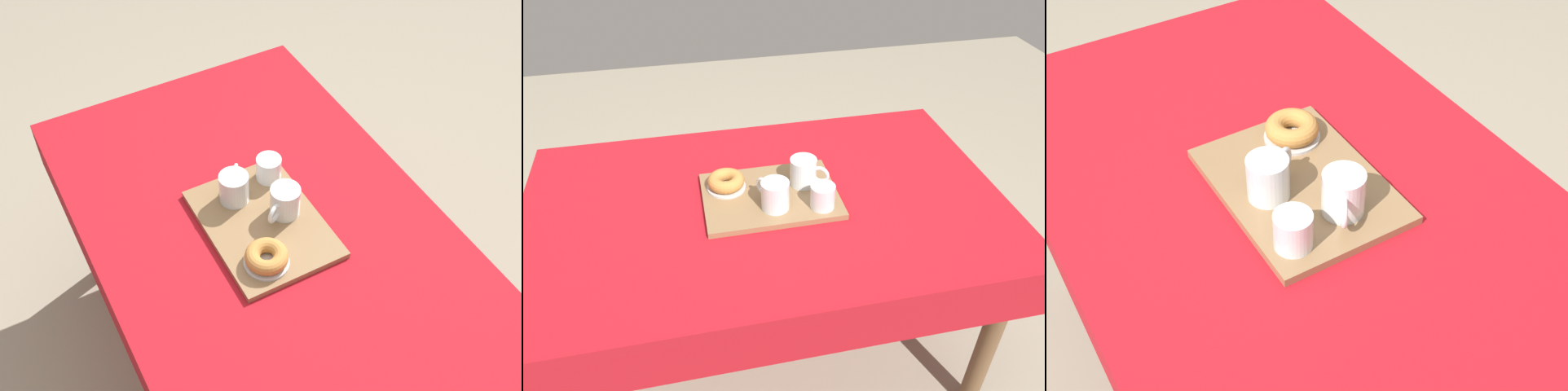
% 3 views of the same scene
% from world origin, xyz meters
% --- Properties ---
extents(ground_plane, '(6.00, 6.00, 0.00)m').
position_xyz_m(ground_plane, '(0.00, 0.00, 0.00)').
color(ground_plane, gray).
extents(dining_table, '(1.51, 0.95, 0.74)m').
position_xyz_m(dining_table, '(0.00, 0.00, 0.65)').
color(dining_table, '#A8141E').
rests_on(dining_table, ground).
extents(serving_tray, '(0.42, 0.31, 0.02)m').
position_xyz_m(serving_tray, '(-0.02, -0.01, 0.75)').
color(serving_tray, olive).
rests_on(serving_tray, dining_table).
extents(tea_mug_left, '(0.09, 0.12, 0.09)m').
position_xyz_m(tea_mug_left, '(-0.02, 0.06, 0.80)').
color(tea_mug_left, white).
rests_on(tea_mug_left, serving_tray).
extents(tea_mug_right, '(0.12, 0.09, 0.09)m').
position_xyz_m(tea_mug_right, '(-0.14, -0.04, 0.80)').
color(tea_mug_right, white).
rests_on(tea_mug_right, serving_tray).
extents(water_glass_near, '(0.07, 0.07, 0.08)m').
position_xyz_m(water_glass_near, '(-0.16, 0.09, 0.80)').
color(water_glass_near, white).
rests_on(water_glass_near, serving_tray).
extents(donut_plate_left, '(0.12, 0.12, 0.01)m').
position_xyz_m(donut_plate_left, '(0.11, -0.07, 0.76)').
color(donut_plate_left, silver).
rests_on(donut_plate_left, serving_tray).
extents(sugar_donut_left, '(0.12, 0.12, 0.04)m').
position_xyz_m(sugar_donut_left, '(0.11, -0.07, 0.79)').
color(sugar_donut_left, '#BC7F3D').
rests_on(sugar_donut_left, donut_plate_left).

